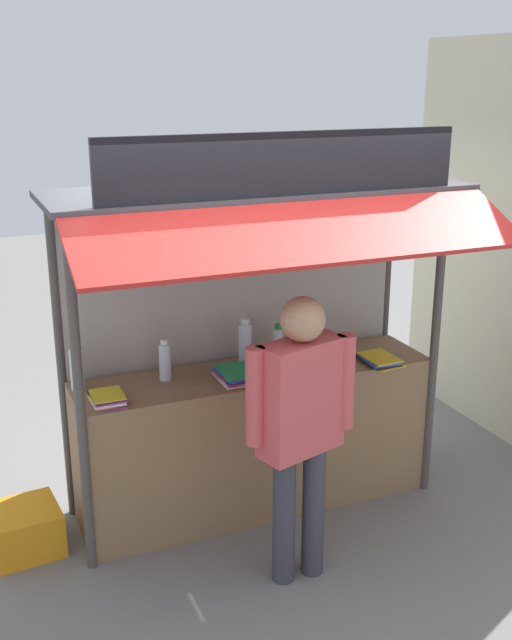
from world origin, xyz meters
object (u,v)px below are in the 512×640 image
(magazine_stack_right, at_px, (108,398))
(vendor_person, at_px, (301,416))
(magazine_stack_back_left, at_px, (317,370))
(banana_bunch_inner_left, at_px, (315,254))
(water_bottle_center, at_px, (245,342))
(water_bottle_left, at_px, (319,330))
(water_bottle_back_right, at_px, (77,368))
(plastic_crate, at_px, (26,530))
(banana_bunch_inner_right, at_px, (378,242))
(water_bottle_mid_right, at_px, (278,343))
(banana_bunch_leftmost, at_px, (192,262))
(banana_bunch_rightmost, at_px, (239,261))
(magazine_stack_far_right, at_px, (379,360))
(magazine_stack_front_left, at_px, (236,375))
(water_bottle_mid_left, at_px, (165,361))

(magazine_stack_right, height_order, vendor_person, vendor_person)
(magazine_stack_back_left, height_order, banana_bunch_inner_left, banana_bunch_inner_left)
(water_bottle_center, height_order, banana_bunch_inner_left, banana_bunch_inner_left)
(water_bottle_center, bearing_deg, water_bottle_left, 3.76)
(water_bottle_back_right, xyz_separation_m, plastic_crate, (-0.40, -0.09, -0.98))
(water_bottle_back_right, distance_m, magazine_stack_right, 0.31)
(magazine_stack_right, xyz_separation_m, banana_bunch_inner_right, (1.65, -0.25, 0.85))
(water_bottle_left, height_order, banana_bunch_inner_left, banana_bunch_inner_left)
(water_bottle_mid_right, bearing_deg, water_bottle_center, 172.14)
(magazine_stack_back_left, height_order, banana_bunch_leftmost, banana_bunch_leftmost)
(water_bottle_left, height_order, water_bottle_back_right, water_bottle_left)
(vendor_person, bearing_deg, plastic_crate, -48.10)
(water_bottle_back_right, relative_size, plastic_crate, 0.75)
(banana_bunch_rightmost, relative_size, plastic_crate, 0.73)
(magazine_stack_right, xyz_separation_m, banana_bunch_leftmost, (0.46, -0.25, 0.84))
(water_bottle_center, xyz_separation_m, water_bottle_mid_right, (0.22, -0.03, -0.03))
(water_bottle_center, relative_size, banana_bunch_inner_right, 1.12)
(vendor_person, bearing_deg, water_bottle_back_right, -59.77)
(magazine_stack_back_left, relative_size, vendor_person, 0.15)
(water_bottle_mid_right, distance_m, banana_bunch_rightmost, 1.01)
(magazine_stack_far_right, relative_size, magazine_stack_right, 1.25)
(banana_bunch_rightmost, height_order, vendor_person, banana_bunch_rightmost)
(banana_bunch_inner_right, height_order, banana_bunch_inner_left, same)
(magazine_stack_far_right, bearing_deg, water_bottle_center, 157.51)
(water_bottle_center, xyz_separation_m, plastic_crate, (-1.52, -0.12, -0.98))
(water_bottle_mid_right, relative_size, vendor_person, 0.15)
(water_bottle_center, distance_m, magazine_stack_right, 1.04)
(magazine_stack_far_right, bearing_deg, water_bottle_left, 124.31)
(magazine_stack_right, height_order, magazine_stack_back_left, magazine_stack_back_left)
(magazine_stack_far_right, xyz_separation_m, banana_bunch_inner_left, (-0.61, -0.20, 0.83))
(magazine_stack_far_right, xyz_separation_m, banana_bunch_inner_right, (-0.18, -0.20, 0.86))
(vendor_person, bearing_deg, banana_bunch_leftmost, -61.62)
(magazine_stack_right, distance_m, banana_bunch_leftmost, 0.99)
(banana_bunch_inner_left, distance_m, plastic_crate, 2.46)
(water_bottle_back_right, relative_size, magazine_stack_front_left, 0.94)
(water_bottle_left, xyz_separation_m, water_bottle_mid_right, (-0.35, -0.07, -0.03))
(water_bottle_center, bearing_deg, water_bottle_mid_left, -172.40)
(banana_bunch_rightmost, bearing_deg, banana_bunch_inner_left, -0.12)
(plastic_crate, bearing_deg, magazine_stack_back_left, -7.81)
(water_bottle_center, bearing_deg, vendor_person, -94.11)
(water_bottle_left, height_order, magazine_stack_front_left, water_bottle_left)
(banana_bunch_leftmost, bearing_deg, magazine_stack_back_left, 10.69)
(water_bottle_back_right, height_order, banana_bunch_inner_left, banana_bunch_inner_left)
(magazine_stack_right, bearing_deg, banana_bunch_rightmost, -18.79)
(magazine_stack_back_left, relative_size, banana_bunch_inner_right, 0.92)
(water_bottle_center, bearing_deg, magazine_stack_far_right, -22.49)
(water_bottle_back_right, relative_size, water_bottle_center, 0.97)
(water_bottle_back_right, relative_size, banana_bunch_inner_right, 1.09)
(magazine_stack_right, height_order, banana_bunch_leftmost, banana_bunch_leftmost)
(magazine_stack_back_left, bearing_deg, banana_bunch_rightmost, -164.58)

